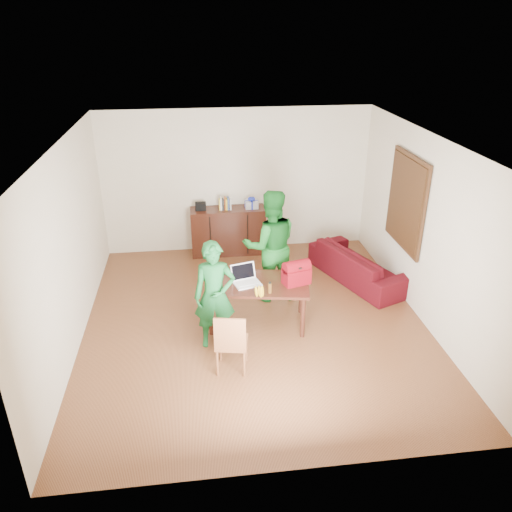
{
  "coord_description": "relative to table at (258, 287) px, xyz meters",
  "views": [
    {
      "loc": [
        -0.78,
        -6.28,
        4.13
      ],
      "look_at": [
        0.04,
        0.18,
        1.01
      ],
      "focal_mm": 35.0,
      "sensor_mm": 36.0,
      "label": 1
    }
  ],
  "objects": [
    {
      "name": "room",
      "position": [
        -0.03,
        0.15,
        0.71
      ],
      "size": [
        5.2,
        5.7,
        2.9
      ],
      "color": "#442111",
      "rests_on": "ground"
    },
    {
      "name": "person_far",
      "position": [
        0.3,
        0.76,
        0.3
      ],
      "size": [
        0.91,
        0.73,
        1.81
      ],
      "primitive_type": "imported",
      "rotation": [
        0.0,
        0.0,
        3.19
      ],
      "color": "#155F1D",
      "rests_on": "ground"
    },
    {
      "name": "bananas",
      "position": [
        -0.03,
        -0.4,
        0.11
      ],
      "size": [
        0.19,
        0.16,
        0.06
      ],
      "primitive_type": null,
      "rotation": [
        0.0,
        0.0,
        0.39
      ],
      "color": "gold",
      "rests_on": "table"
    },
    {
      "name": "red_bag",
      "position": [
        0.54,
        -0.09,
        0.22
      ],
      "size": [
        0.42,
        0.32,
        0.28
      ],
      "primitive_type": "cube",
      "rotation": [
        0.0,
        0.0,
        0.28
      ],
      "color": "maroon",
      "rests_on": "table"
    },
    {
      "name": "laptop",
      "position": [
        -0.15,
        -0.04,
        0.13
      ],
      "size": [
        0.42,
        0.34,
        0.26
      ],
      "rotation": [
        0.0,
        0.0,
        0.27
      ],
      "color": "white",
      "rests_on": "table"
    },
    {
      "name": "table",
      "position": [
        0.0,
        0.0,
        0.0
      ],
      "size": [
        1.58,
        1.06,
        0.68
      ],
      "rotation": [
        0.0,
        0.0,
        -0.17
      ],
      "color": "black",
      "rests_on": "ground"
    },
    {
      "name": "bottle",
      "position": [
        0.13,
        -0.32,
        0.17
      ],
      "size": [
        0.07,
        0.07,
        0.17
      ],
      "primitive_type": "cylinder",
      "rotation": [
        0.0,
        0.0,
        -0.4
      ],
      "color": "#513112",
      "rests_on": "table"
    },
    {
      "name": "sofa",
      "position": [
        1.91,
        1.15,
        -0.32
      ],
      "size": [
        1.44,
        2.1,
        0.57
      ],
      "primitive_type": "imported",
      "rotation": [
        0.0,
        0.0,
        1.95
      ],
      "color": "#3B070A",
      "rests_on": "ground"
    },
    {
      "name": "person_near",
      "position": [
        -0.64,
        -0.45,
        0.17
      ],
      "size": [
        0.57,
        0.38,
        1.54
      ],
      "primitive_type": "imported",
      "rotation": [
        0.0,
        0.0,
        -0.03
      ],
      "color": "#135724",
      "rests_on": "ground"
    },
    {
      "name": "chair",
      "position": [
        -0.47,
        -1.04,
        -0.35
      ],
      "size": [
        0.46,
        0.44,
        0.87
      ],
      "rotation": [
        0.0,
        0.0,
        -0.18
      ],
      "color": "brown",
      "rests_on": "ground"
    }
  ]
}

